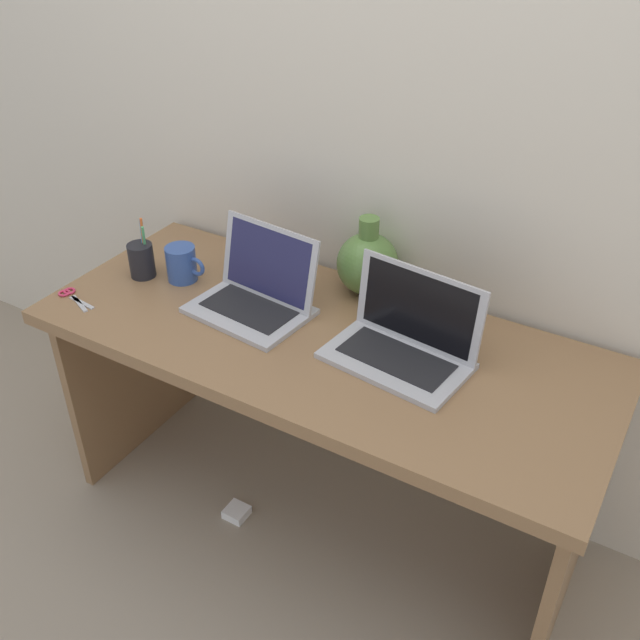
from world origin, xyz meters
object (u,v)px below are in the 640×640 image
(laptop_left, at_px, (258,288))
(laptop_right, at_px, (406,336))
(green_vase, at_px, (367,262))
(pen_cup, at_px, (142,259))
(power_brick, at_px, (237,512))
(scissors, at_px, (72,296))
(coffee_mug, at_px, (182,264))

(laptop_left, height_order, laptop_right, laptop_left)
(laptop_left, bearing_deg, green_vase, 46.17)
(laptop_left, relative_size, pen_cup, 1.85)
(power_brick, bearing_deg, scissors, -172.34)
(scissors, xyz_separation_m, power_brick, (0.48, 0.06, -0.70))
(laptop_left, height_order, scissors, laptop_left)
(coffee_mug, bearing_deg, scissors, -131.37)
(pen_cup, bearing_deg, laptop_left, 4.73)
(pen_cup, distance_m, power_brick, 0.85)
(laptop_left, height_order, coffee_mug, laptop_left)
(laptop_right, relative_size, pen_cup, 2.04)
(green_vase, xyz_separation_m, scissors, (-0.71, -0.46, -0.09))
(pen_cup, bearing_deg, laptop_right, 2.42)
(coffee_mug, relative_size, scissors, 0.88)
(laptop_right, bearing_deg, green_vase, 135.42)
(laptop_right, height_order, power_brick, laptop_right)
(coffee_mug, height_order, scissors, coffee_mug)
(green_vase, bearing_deg, power_brick, -120.10)
(laptop_right, bearing_deg, coffee_mug, 179.55)
(laptop_right, xyz_separation_m, pen_cup, (-0.85, -0.04, -0.00))
(laptop_left, height_order, green_vase, green_vase)
(laptop_left, relative_size, power_brick, 4.88)
(laptop_right, bearing_deg, pen_cup, -177.58)
(laptop_right, xyz_separation_m, power_brick, (-0.46, -0.17, -0.75))
(pen_cup, bearing_deg, scissors, -115.31)
(pen_cup, xyz_separation_m, scissors, (-0.09, -0.20, -0.05))
(laptop_left, distance_m, power_brick, 0.77)
(green_vase, distance_m, power_brick, 0.91)
(coffee_mug, distance_m, scissors, 0.33)
(green_vase, xyz_separation_m, coffee_mug, (-0.50, -0.22, -0.04))
(coffee_mug, bearing_deg, laptop_left, -1.77)
(green_vase, relative_size, scissors, 1.58)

